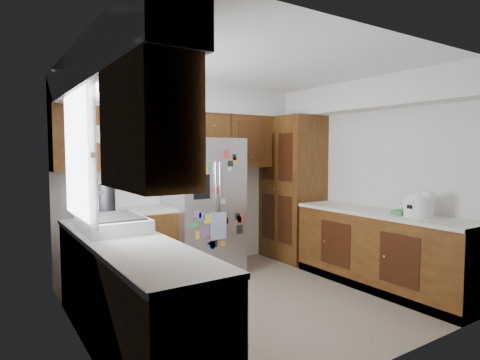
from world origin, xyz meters
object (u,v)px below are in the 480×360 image
object	(u,v)px
rice_cooker	(418,204)
paper_towel	(428,205)
fridge	(203,206)
pantry	(292,188)

from	to	relation	value
rice_cooker	paper_towel	xyz separation A→B (m)	(0.02, -0.10, 0.00)
fridge	paper_towel	world-z (taller)	fridge
paper_towel	fridge	bearing A→B (deg)	124.28
rice_cooker	fridge	bearing A→B (deg)	125.09
pantry	paper_towel	size ratio (longest dim) A/B	7.64
pantry	rice_cooker	distance (m)	2.08
pantry	paper_towel	distance (m)	2.18
pantry	fridge	bearing A→B (deg)	177.94
fridge	paper_towel	size ratio (longest dim) A/B	6.40
rice_cooker	paper_towel	bearing A→B (deg)	-76.88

